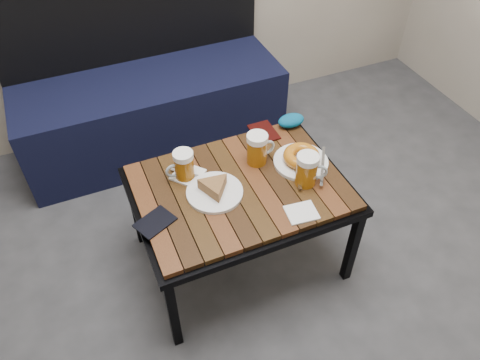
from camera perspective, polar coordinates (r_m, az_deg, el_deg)
name	(u,v)px	position (r m, az deg, el deg)	size (l,w,h in m)	color
bench	(151,104)	(2.64, -10.81, 9.08)	(1.40, 0.50, 0.95)	black
cafe_table	(240,193)	(1.87, 0.00, -1.58)	(0.84, 0.62, 0.47)	black
beer_mug_left	(183,166)	(1.84, -6.91, 1.76)	(0.12, 0.08, 0.13)	#92520B
beer_mug_centre	(258,148)	(1.89, 2.16, 3.86)	(0.13, 0.09, 0.14)	#92520B
beer_mug_right	(307,170)	(1.82, 8.21, 1.26)	(0.13, 0.11, 0.14)	#92520B
plate_pie	(215,189)	(1.79, -3.13, -1.13)	(0.22, 0.22, 0.06)	white
plate_bagel	(301,159)	(1.93, 7.48, 2.60)	(0.25, 0.28, 0.06)	white
napkin_left	(188,174)	(1.89, -6.36, 0.68)	(0.16, 0.16, 0.01)	white
napkin_right	(301,213)	(1.75, 7.51, -3.96)	(0.12, 0.11, 0.01)	white
passport_navy	(155,222)	(1.73, -10.32, -5.07)	(0.10, 0.14, 0.01)	black
passport_burgundy	(264,132)	(2.08, 2.92, 5.87)	(0.10, 0.14, 0.01)	black
knit_pouch	(291,120)	(2.12, 6.24, 7.22)	(0.12, 0.08, 0.05)	navy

